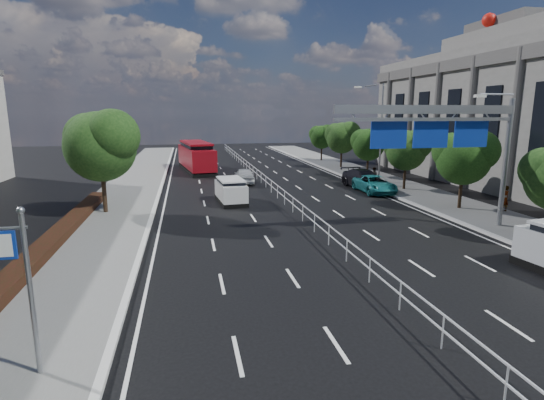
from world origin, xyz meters
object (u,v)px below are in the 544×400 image
object	(u,v)px
toilet_sign	(6,266)
parked_car_dark	(364,179)
near_car_silver	(244,176)
red_bus	(196,156)
pedestrian_b	(374,176)
overhead_gantry	(445,129)
pedestrian_a	(505,199)
parked_car_teal	(375,184)
near_car_dark	(201,153)
white_minivan	(231,191)

from	to	relation	value
toilet_sign	parked_car_dark	bearing A→B (deg)	50.86
near_car_silver	red_bus	bearing A→B (deg)	-63.86
pedestrian_b	near_car_silver	bearing A→B (deg)	9.01
overhead_gantry	pedestrian_a	size ratio (longest dim) A/B	6.06
near_car_silver	parked_car_dark	world-z (taller)	parked_car_dark
parked_car_teal	toilet_sign	bearing A→B (deg)	-131.00
overhead_gantry	near_car_dark	distance (m)	44.77
near_car_silver	pedestrian_a	world-z (taller)	pedestrian_a
toilet_sign	red_bus	size ratio (longest dim) A/B	0.39
toilet_sign	near_car_dark	distance (m)	53.49
toilet_sign	parked_car_dark	world-z (taller)	toilet_sign
near_car_silver	near_car_dark	size ratio (longest dim) A/B	1.04
pedestrian_b	pedestrian_a	bearing A→B (deg)	135.75
overhead_gantry	parked_car_teal	bearing A→B (deg)	82.24
white_minivan	parked_car_dark	world-z (taller)	white_minivan
near_car_dark	parked_car_dark	xyz separation A→B (m)	(12.93, -29.41, 0.13)
red_bus	near_car_silver	world-z (taller)	red_bus
parked_car_teal	pedestrian_b	xyz separation A→B (m)	(1.30, 3.06, 0.22)
overhead_gantry	near_car_silver	xyz separation A→B (m)	(-8.27, 18.27, -4.88)
white_minivan	pedestrian_a	world-z (taller)	pedestrian_a
pedestrian_a	pedestrian_b	world-z (taller)	pedestrian_a
pedestrian_a	pedestrian_b	bearing A→B (deg)	-80.27
parked_car_teal	white_minivan	bearing A→B (deg)	-171.47
near_car_silver	overhead_gantry	bearing A→B (deg)	117.19
pedestrian_b	near_car_dark	bearing A→B (deg)	-35.82
near_car_dark	toilet_sign	bearing A→B (deg)	77.84
red_bus	pedestrian_a	xyz separation A→B (m)	(19.03, -24.88, -0.71)
toilet_sign	white_minivan	size ratio (longest dim) A/B	1.03
white_minivan	overhead_gantry	bearing A→B (deg)	-48.07
toilet_sign	near_car_dark	bearing A→B (deg)	83.20
overhead_gantry	pedestrian_b	world-z (taller)	overhead_gantry
white_minivan	toilet_sign	bearing A→B (deg)	-114.81
toilet_sign	pedestrian_a	size ratio (longest dim) A/B	2.57
overhead_gantry	parked_car_dark	world-z (taller)	overhead_gantry
pedestrian_a	pedestrian_b	xyz separation A→B (m)	(-3.78, 11.57, -0.08)
parked_car_teal	overhead_gantry	bearing A→B (deg)	-96.92
near_car_dark	pedestrian_b	xyz separation A→B (m)	(14.23, -28.51, 0.24)
overhead_gantry	white_minivan	world-z (taller)	overhead_gantry
parked_car_teal	parked_car_dark	world-z (taller)	parked_car_dark
parked_car_dark	pedestrian_b	world-z (taller)	pedestrian_b
near_car_silver	parked_car_teal	size ratio (longest dim) A/B	0.85
toilet_sign	pedestrian_b	bearing A→B (deg)	50.08
toilet_sign	near_car_dark	world-z (taller)	toilet_sign
red_bus	parked_car_dark	bearing A→B (deg)	-53.49
white_minivan	near_car_dark	world-z (taller)	white_minivan
toilet_sign	white_minivan	bearing A→B (deg)	69.88
toilet_sign	pedestrian_b	xyz separation A→B (m)	(20.55, 24.56, -2.03)
parked_car_teal	parked_car_dark	xyz separation A→B (m)	(0.00, 2.16, 0.10)
red_bus	pedestrian_a	bearing A→B (deg)	-60.55
white_minivan	pedestrian_b	bearing A→B (deg)	14.72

